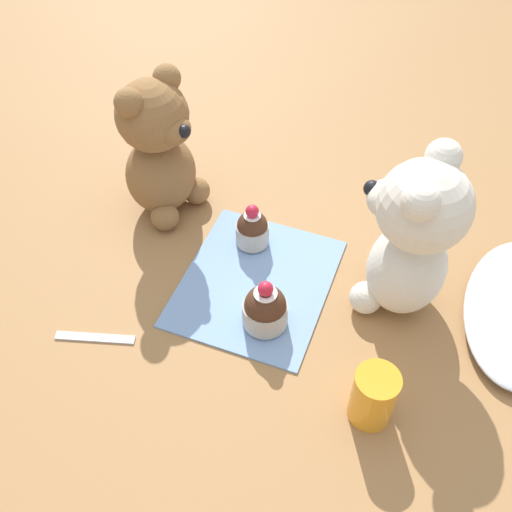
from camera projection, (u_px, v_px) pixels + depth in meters
ground_plane at (256, 283)px, 0.82m from camera, size 4.00×4.00×0.00m
knitted_placemat at (256, 282)px, 0.81m from camera, size 0.23×0.19×0.01m
teddy_bear_cream at (412, 237)px, 0.71m from camera, size 0.12×0.13×0.23m
teddy_bear_tan at (159, 150)px, 0.84m from camera, size 0.13×0.13×0.22m
cupcake_near_cream_bear at (265, 308)px, 0.75m from camera, size 0.06×0.06×0.08m
cupcake_near_tan_bear at (252, 229)px, 0.84m from camera, size 0.05×0.05×0.07m
juice_glass at (373, 396)px, 0.66m from camera, size 0.05×0.05×0.08m
teaspoon at (95, 337)px, 0.75m from camera, size 0.04×0.10×0.01m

